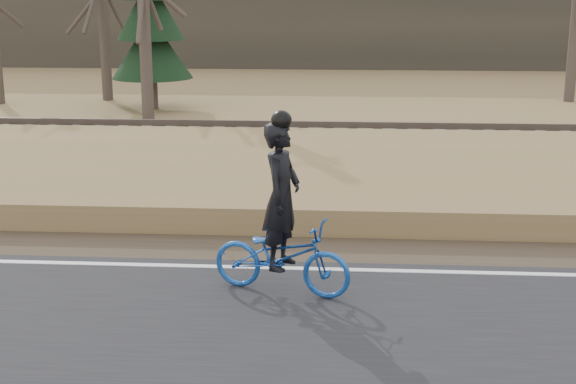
{
  "coord_description": "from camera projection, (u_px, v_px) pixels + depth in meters",
  "views": [
    {
      "loc": [
        0.35,
        -10.45,
        3.95
      ],
      "look_at": [
        -0.4,
        0.5,
        1.1
      ],
      "focal_mm": 50.0,
      "sensor_mm": 36.0,
      "label": 1
    }
  ],
  "objects": [
    {
      "name": "cyclist",
      "position": [
        282.0,
        235.0,
        10.27
      ],
      "size": [
        1.96,
        1.13,
        2.39
      ],
      "rotation": [
        0.0,
        0.0,
        1.29
      ],
      "color": "#16489D",
      "rests_on": "road"
    },
    {
      "name": "road",
      "position": [
        306.0,
        357.0,
        8.69
      ],
      "size": [
        120.0,
        6.0,
        0.06
      ],
      "primitive_type": "cube",
      "color": "black",
      "rests_on": "ground"
    },
    {
      "name": "bare_tree_near_left",
      "position": [
        143.0,
        1.0,
        23.2
      ],
      "size": [
        0.36,
        0.36,
        6.95
      ],
      "primitive_type": "cylinder",
      "color": "#4C3F37",
      "rests_on": "ground"
    },
    {
      "name": "railroad",
      "position": [
        327.0,
        135.0,
        18.7
      ],
      "size": [
        120.0,
        2.4,
        0.29
      ],
      "color": "black",
      "rests_on": "ballast"
    },
    {
      "name": "shoulder",
      "position": [
        317.0,
        249.0,
        12.26
      ],
      "size": [
        120.0,
        1.6,
        0.04
      ],
      "primitive_type": "cube",
      "color": "#473A2B",
      "rests_on": "ground"
    },
    {
      "name": "edge_line",
      "position": [
        315.0,
        269.0,
        11.29
      ],
      "size": [
        120.0,
        0.12,
        0.01
      ],
      "primitive_type": "cube",
      "color": "silver",
      "rests_on": "road"
    },
    {
      "name": "treeline_backdrop",
      "position": [
        337.0,
        4.0,
        39.32
      ],
      "size": [
        120.0,
        4.0,
        6.0
      ],
      "primitive_type": "cube",
      "color": "#383328",
      "rests_on": "ground"
    },
    {
      "name": "ballast",
      "position": [
        327.0,
        148.0,
        18.78
      ],
      "size": [
        120.0,
        3.0,
        0.45
      ],
      "primitive_type": "cube",
      "color": "slate",
      "rests_on": "ground"
    },
    {
      "name": "embankment",
      "position": [
        323.0,
        188.0,
        15.11
      ],
      "size": [
        120.0,
        5.0,
        0.44
      ],
      "primitive_type": "cube",
      "color": "olive",
      "rests_on": "ground"
    },
    {
      "name": "ground",
      "position": [
        314.0,
        278.0,
        11.11
      ],
      "size": [
        120.0,
        120.0,
        0.0
      ],
      "primitive_type": "plane",
      "color": "olive",
      "rests_on": "ground"
    },
    {
      "name": "conifer",
      "position": [
        150.0,
        10.0,
        25.42
      ],
      "size": [
        2.6,
        2.6,
        6.64
      ],
      "color": "#4C3F37",
      "rests_on": "ground"
    }
  ]
}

